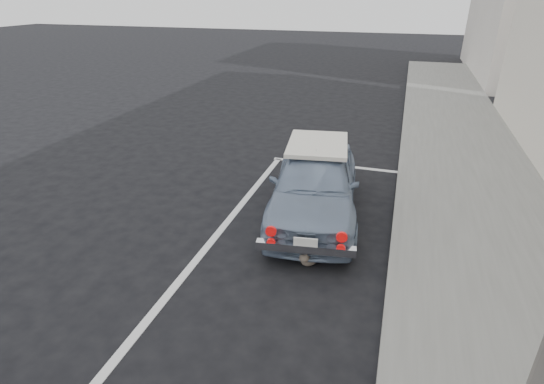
{
  "coord_description": "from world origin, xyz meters",
  "views": [
    {
      "loc": [
        1.69,
        -2.42,
        3.59
      ],
      "look_at": [
        -0.06,
        3.25,
        0.75
      ],
      "focal_mm": 28.0,
      "sensor_mm": 36.0,
      "label": 1
    }
  ],
  "objects": [
    {
      "name": "pline_side",
      "position": [
        -0.9,
        3.0,
        0.0
      ],
      "size": [
        0.12,
        7.0,
        0.01
      ],
      "primitive_type": "cube",
      "color": "silver",
      "rests_on": "ground"
    },
    {
      "name": "cat",
      "position": [
        0.71,
        2.59,
        0.13
      ],
      "size": [
        0.35,
        0.5,
        0.29
      ],
      "rotation": [
        0.0,
        0.0,
        -0.35
      ],
      "color": "brown",
      "rests_on": "ground"
    },
    {
      "name": "retro_coupe",
      "position": [
        0.44,
        4.15,
        0.62
      ],
      "size": [
        1.93,
        3.76,
        1.22
      ],
      "rotation": [
        0.0,
        0.0,
        0.14
      ],
      "color": "#7B8EA9",
      "rests_on": "ground"
    },
    {
      "name": "pline_front",
      "position": [
        0.5,
        6.5,
        0.0
      ],
      "size": [
        3.0,
        0.12,
        0.01
      ],
      "primitive_type": "cube",
      "color": "silver",
      "rests_on": "ground"
    },
    {
      "name": "sidewalk",
      "position": [
        3.2,
        2.0,
        0.07
      ],
      "size": [
        2.8,
        40.0,
        0.15
      ],
      "primitive_type": "cube",
      "color": "slate",
      "rests_on": "ground"
    }
  ]
}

